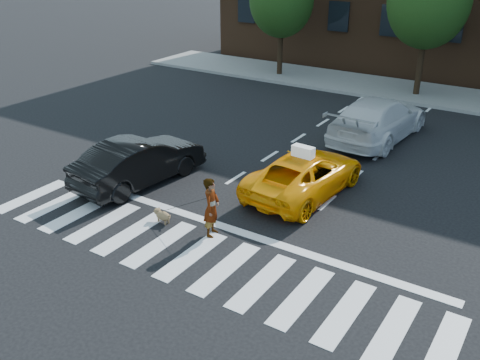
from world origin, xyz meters
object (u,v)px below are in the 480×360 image
object	(u,v)px
taxi	(305,174)
dog	(162,215)
black_sedan	(139,161)
white_suv	(378,119)
woman	(211,207)

from	to	relation	value
taxi	dog	bearing A→B (deg)	61.36
taxi	black_sedan	xyz separation A→B (m)	(-4.65, -2.13, 0.10)
black_sedan	taxi	bearing A→B (deg)	-148.60
white_suv	woman	size ratio (longest dim) A/B	3.44
black_sedan	dog	world-z (taller)	black_sedan
taxi	white_suv	distance (m)	5.74
white_suv	woman	bearing A→B (deg)	86.71
black_sedan	woman	bearing A→B (deg)	166.34
black_sedan	white_suv	xyz separation A→B (m)	(4.84, 7.86, 0.07)
taxi	white_suv	xyz separation A→B (m)	(0.20, 5.73, 0.17)
taxi	black_sedan	distance (m)	5.11
black_sedan	dog	distance (m)	2.78
white_suv	woman	distance (m)	9.32
taxi	dog	distance (m)	4.46
dog	white_suv	bearing A→B (deg)	81.07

